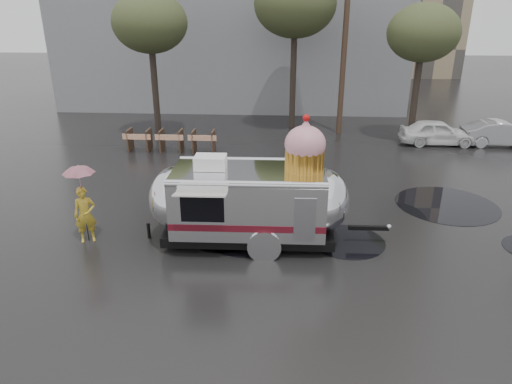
{
  "coord_description": "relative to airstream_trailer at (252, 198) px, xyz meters",
  "views": [
    {
      "loc": [
        -0.25,
        -10.04,
        6.1
      ],
      "look_at": [
        -1.05,
        1.46,
        1.48
      ],
      "focal_mm": 32.0,
      "sensor_mm": 36.0,
      "label": 1
    }
  ],
  "objects": [
    {
      "name": "ground",
      "position": [
        1.17,
        -1.46,
        -1.3
      ],
      "size": [
        120.0,
        120.0,
        0.0
      ],
      "primitive_type": "plane",
      "color": "black",
      "rests_on": "ground"
    },
    {
      "name": "puddles",
      "position": [
        3.04,
        1.38,
        -1.29
      ],
      "size": [
        10.77,
        5.69,
        0.01
      ],
      "color": "black",
      "rests_on": "ground"
    },
    {
      "name": "grey_building",
      "position": [
        -2.83,
        22.54,
        5.2
      ],
      "size": [
        22.0,
        12.0,
        13.0
      ],
      "primitive_type": "cube",
      "color": "slate",
      "rests_on": "ground"
    },
    {
      "name": "utility_pole",
      "position": [
        3.67,
        12.54,
        3.32
      ],
      "size": [
        1.6,
        0.28,
        9.0
      ],
      "color": "#473323",
      "rests_on": "ground"
    },
    {
      "name": "tree_left",
      "position": [
        -5.83,
        11.54,
        4.18
      ],
      "size": [
        3.64,
        3.64,
        6.95
      ],
      "color": "#382D26",
      "rests_on": "ground"
    },
    {
      "name": "tree_mid",
      "position": [
        1.17,
        13.54,
        5.04
      ],
      "size": [
        4.2,
        4.2,
        8.03
      ],
      "color": "#382D26",
      "rests_on": "ground"
    },
    {
      "name": "tree_right",
      "position": [
        7.17,
        11.54,
        3.76
      ],
      "size": [
        3.36,
        3.36,
        6.42
      ],
      "color": "#382D26",
      "rests_on": "ground"
    },
    {
      "name": "barricade_row",
      "position": [
        -4.38,
        8.51,
        -0.78
      ],
      "size": [
        4.3,
        0.8,
        1.0
      ],
      "color": "#473323",
      "rests_on": "ground"
    },
    {
      "name": "airstream_trailer",
      "position": [
        0.0,
        0.0,
        0.0
      ],
      "size": [
        6.88,
        2.7,
        3.71
      ],
      "rotation": [
        0.0,
        0.0,
        0.02
      ],
      "color": "silver",
      "rests_on": "ground"
    },
    {
      "name": "person_left",
      "position": [
        -4.63,
        -0.34,
        -0.5
      ],
      "size": [
        0.69,
        0.59,
        1.61
      ],
      "primitive_type": "imported",
      "rotation": [
        0.0,
        0.0,
        0.42
      ],
      "color": "gold",
      "rests_on": "ground"
    },
    {
      "name": "umbrella_pink",
      "position": [
        -4.63,
        -0.34,
        0.6
      ],
      "size": [
        1.04,
        1.04,
        2.26
      ],
      "color": "pink",
      "rests_on": "ground"
    }
  ]
}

